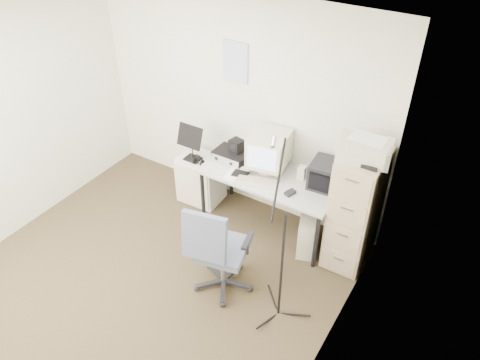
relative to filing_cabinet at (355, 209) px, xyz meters
The scene contains 22 objects.
floor 2.26m from the filing_cabinet, 136.87° to the right, with size 3.60×3.60×0.01m, color #2D2B1D.
ceiling 2.85m from the filing_cabinet, 136.87° to the right, with size 3.60×3.60×0.01m, color white.
wall_back 1.72m from the filing_cabinet, 168.55° to the left, with size 3.60×0.02×2.50m, color beige.
wall_right 1.61m from the filing_cabinet, 81.54° to the right, with size 0.02×3.60×2.50m, color beige.
wall_calendar 1.97m from the filing_cabinet, 169.10° to the left, with size 0.30×0.02×0.44m, color white.
filing_cabinet is the anchor object (origin of this frame).
printer 0.74m from the filing_cabinet, 90.00° to the right, with size 0.47×0.32×0.18m, color #BAB39A.
desk 0.99m from the filing_cabinet, behind, with size 1.50×0.70×0.73m, color silver.
crt_monitor 1.07m from the filing_cabinet, behind, with size 0.40×0.42×0.44m, color #BAB39A.
crt_tv 0.46m from the filing_cabinet, 164.54° to the left, with size 0.31×0.33×0.28m, color black.
desk_speaker 0.68m from the filing_cabinet, behind, with size 0.08×0.08×0.15m, color beige.
keyboard 1.04m from the filing_cabinet, 167.40° to the right, with size 0.44×0.16×0.02m, color #BAB39A.
mouse 0.67m from the filing_cabinet, 161.17° to the right, with size 0.07×0.11×0.03m, color black.
radio_receiver 1.48m from the filing_cabinet, behind, with size 0.38×0.27×0.11m, color black.
radio_speaker 1.45m from the filing_cabinet, behind, with size 0.14×0.13×0.14m, color black.
papers 1.28m from the filing_cabinet, behind, with size 0.21×0.28×0.02m, color white.
pc_tower 0.61m from the filing_cabinet, 168.05° to the right, with size 0.21×0.47×0.44m, color #BAB39A.
office_chair 1.39m from the filing_cabinet, 131.45° to the right, with size 0.60×0.60×1.03m, color #454B5D.
side_cart 1.94m from the filing_cabinet, behind, with size 0.49×0.39×0.60m, color silver.
music_stand 1.97m from the filing_cabinet, behind, with size 0.32×0.17×0.46m, color black.
headphones 1.85m from the filing_cabinet, behind, with size 0.14×0.14×0.03m, color black.
mic_stand 1.10m from the filing_cabinet, 104.76° to the right, with size 0.02×0.02×1.60m, color black.
Camera 1 is at (2.48, -2.18, 3.65)m, focal length 35.00 mm.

